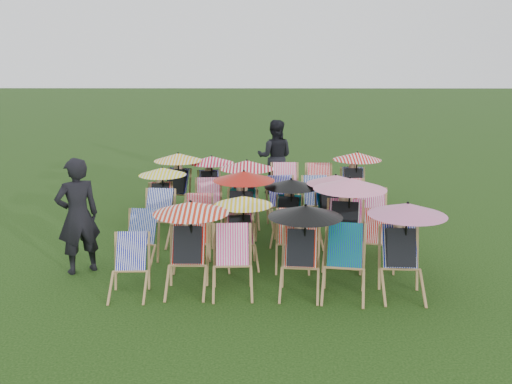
{
  "coord_description": "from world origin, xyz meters",
  "views": [
    {
      "loc": [
        -0.05,
        -10.07,
        3.42
      ],
      "look_at": [
        -0.14,
        0.35,
        0.9
      ],
      "focal_mm": 40.0,
      "sensor_mm": 36.0,
      "label": 1
    }
  ],
  "objects_px": {
    "deckchair_5": "(403,247)",
    "person_left": "(78,216)",
    "deckchair_0": "(129,267)",
    "deckchair_29": "(355,180)",
    "person_rear": "(275,157)"
  },
  "relations": [
    {
      "from": "deckchair_5",
      "to": "deckchair_29",
      "type": "height_order",
      "value": "deckchair_5"
    },
    {
      "from": "deckchair_29",
      "to": "person_rear",
      "type": "bearing_deg",
      "value": 141.23
    },
    {
      "from": "person_rear",
      "to": "deckchair_29",
      "type": "bearing_deg",
      "value": 147.19
    },
    {
      "from": "deckchair_5",
      "to": "deckchair_29",
      "type": "distance_m",
      "value": 4.7
    },
    {
      "from": "deckchair_0",
      "to": "person_rear",
      "type": "bearing_deg",
      "value": 67.91
    },
    {
      "from": "deckchair_5",
      "to": "deckchair_29",
      "type": "bearing_deg",
      "value": 92.31
    },
    {
      "from": "deckchair_29",
      "to": "person_left",
      "type": "bearing_deg",
      "value": -140.76
    },
    {
      "from": "deckchair_0",
      "to": "deckchair_5",
      "type": "relative_size",
      "value": 0.63
    },
    {
      "from": "deckchair_5",
      "to": "person_left",
      "type": "bearing_deg",
      "value": 173.54
    },
    {
      "from": "deckchair_29",
      "to": "person_rear",
      "type": "xyz_separation_m",
      "value": [
        -1.77,
        1.5,
        0.25
      ]
    },
    {
      "from": "deckchair_29",
      "to": "person_left",
      "type": "relative_size",
      "value": 0.69
    },
    {
      "from": "deckchair_29",
      "to": "deckchair_5",
      "type": "bearing_deg",
      "value": -89.14
    },
    {
      "from": "deckchair_29",
      "to": "person_rear",
      "type": "height_order",
      "value": "person_rear"
    },
    {
      "from": "deckchair_5",
      "to": "person_left",
      "type": "xyz_separation_m",
      "value": [
        -4.96,
        0.82,
        0.23
      ]
    },
    {
      "from": "person_left",
      "to": "person_rear",
      "type": "bearing_deg",
      "value": -154.84
    }
  ]
}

